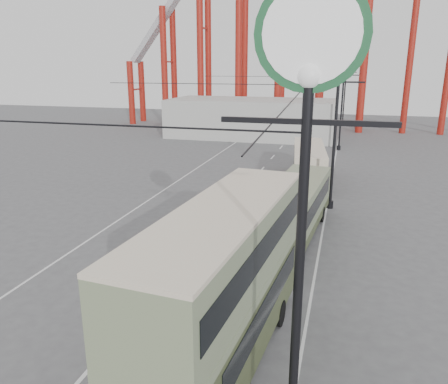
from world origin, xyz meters
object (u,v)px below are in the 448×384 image
(lamp_post_near, at_px, (306,146))
(single_decker_green, at_px, (294,209))
(single_decker_cream, at_px, (309,162))
(pedestrian, at_px, (246,239))
(double_decker_bus, at_px, (224,280))

(lamp_post_near, distance_m, single_decker_green, 16.31)
(single_decker_green, distance_m, single_decker_cream, 12.59)
(single_decker_cream, relative_size, pedestrian, 5.83)
(single_decker_green, bearing_deg, single_decker_cream, 96.44)
(lamp_post_near, height_order, pedestrian, lamp_post_near)
(pedestrian, bearing_deg, lamp_post_near, 90.31)
(single_decker_green, height_order, pedestrian, single_decker_green)
(single_decker_green, relative_size, pedestrian, 6.48)
(pedestrian, bearing_deg, single_decker_green, -141.51)
(double_decker_bus, xyz_separation_m, pedestrian, (-1.24, 8.50, -2.15))
(lamp_post_near, bearing_deg, double_decker_bus, 125.59)
(double_decker_bus, bearing_deg, single_decker_cream, 93.76)
(lamp_post_near, relative_size, double_decker_bus, 1.07)
(single_decker_cream, distance_m, pedestrian, 15.65)
(single_decker_green, xyz_separation_m, single_decker_cream, (-0.32, 12.59, -0.03))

